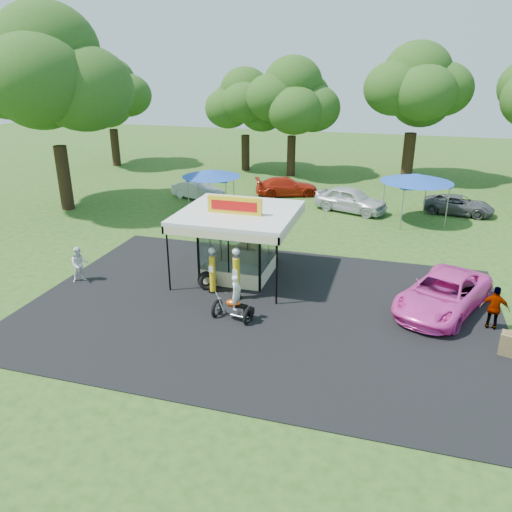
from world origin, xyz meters
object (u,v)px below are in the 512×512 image
(motorcycle, at_px, (235,302))
(spectator_west, at_px, (80,264))
(gas_station_kiosk, at_px, (239,242))
(gas_pump_right, at_px, (236,275))
(a_frame_sign, at_px, (508,345))
(bg_car_d, at_px, (459,205))
(bg_car_a, at_px, (198,190))
(kiosk_car, at_px, (252,252))
(bg_car_b, at_px, (287,187))
(spectator_east_b, at_px, (495,308))
(bg_car_c, at_px, (351,200))
(tent_west, at_px, (211,173))
(tent_east, at_px, (417,178))
(pink_sedan, at_px, (443,294))
(gas_pump_left, at_px, (212,271))

(motorcycle, xyz_separation_m, spectator_west, (-8.41, 1.58, 0.08))
(gas_station_kiosk, height_order, gas_pump_right, gas_station_kiosk)
(a_frame_sign, bearing_deg, bg_car_d, 106.82)
(a_frame_sign, distance_m, bg_car_a, 25.97)
(motorcycle, distance_m, kiosk_car, 6.69)
(kiosk_car, height_order, bg_car_b, bg_car_b)
(gas_station_kiosk, bearing_deg, spectator_west, -158.78)
(spectator_east_b, relative_size, bg_car_d, 0.40)
(kiosk_car, relative_size, bg_car_c, 0.55)
(tent_west, bearing_deg, bg_car_d, 12.48)
(a_frame_sign, xyz_separation_m, bg_car_d, (-0.19, 18.86, 0.15))
(tent_east, bearing_deg, a_frame_sign, -78.55)
(tent_east, bearing_deg, bg_car_c, 163.51)
(kiosk_car, bearing_deg, bg_car_d, -42.53)
(pink_sedan, distance_m, spectator_east_b, 2.17)
(spectator_west, distance_m, bg_car_b, 19.89)
(gas_pump_left, relative_size, tent_west, 0.54)
(gas_pump_left, distance_m, a_frame_sign, 12.31)
(bg_car_a, distance_m, bg_car_b, 6.99)
(spectator_east_b, xyz_separation_m, tent_west, (-16.91, 13.05, 1.69))
(kiosk_car, height_order, pink_sedan, pink_sedan)
(kiosk_car, distance_m, tent_west, 10.50)
(spectator_west, bearing_deg, pink_sedan, -38.52)
(kiosk_car, height_order, tent_east, tent_east)
(spectator_east_b, xyz_separation_m, bg_car_d, (0.03, 16.79, -0.28))
(bg_car_c, bearing_deg, spectator_west, 164.14)
(gas_pump_left, height_order, a_frame_sign, gas_pump_left)
(bg_car_b, height_order, bg_car_c, bg_car_c)
(tent_west, xyz_separation_m, tent_east, (13.87, 0.96, 0.31))
(spectator_west, relative_size, tent_east, 0.38)
(a_frame_sign, bearing_deg, bg_car_c, 129.68)
(gas_pump_right, bearing_deg, gas_pump_left, 164.64)
(pink_sedan, distance_m, bg_car_c, 15.15)
(gas_station_kiosk, relative_size, pink_sedan, 0.95)
(gas_pump_left, bearing_deg, gas_station_kiosk, 75.21)
(gas_station_kiosk, distance_m, bg_car_d, 18.52)
(spectator_east_b, relative_size, bg_car_c, 0.36)
(gas_pump_left, relative_size, pink_sedan, 0.39)
(gas_station_kiosk, distance_m, bg_car_c, 13.70)
(spectator_east_b, distance_m, bg_car_a, 24.46)
(motorcycle, height_order, spectator_west, motorcycle)
(bg_car_b, bearing_deg, bg_car_d, -119.71)
(gas_pump_right, distance_m, bg_car_a, 17.81)
(kiosk_car, xyz_separation_m, spectator_west, (-7.15, -4.98, 0.41))
(bg_car_c, bearing_deg, pink_sedan, -139.57)
(spectator_west, bearing_deg, gas_pump_right, -42.33)
(a_frame_sign, relative_size, tent_east, 0.21)
(gas_pump_left, bearing_deg, gas_pump_right, -15.36)
(gas_station_kiosk, bearing_deg, motorcycle, -73.93)
(motorcycle, relative_size, kiosk_car, 0.74)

